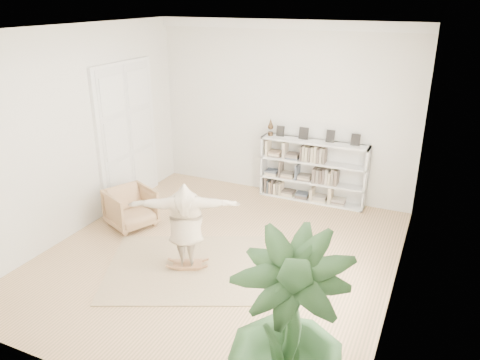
{
  "coord_description": "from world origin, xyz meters",
  "views": [
    {
      "loc": [
        3.11,
        -6.01,
        4.04
      ],
      "look_at": [
        0.2,
        0.4,
        1.24
      ],
      "focal_mm": 35.0,
      "sensor_mm": 36.0,
      "label": 1
    }
  ],
  "objects_px": {
    "armchair": "(131,208)",
    "houseplant": "(287,334)",
    "rocker_board": "(188,264)",
    "person": "(186,223)",
    "bookshelf": "(313,172)"
  },
  "relations": [
    {
      "from": "person",
      "to": "bookshelf",
      "type": "bearing_deg",
      "value": -131.42
    },
    {
      "from": "bookshelf",
      "to": "person",
      "type": "relative_size",
      "value": 1.31
    },
    {
      "from": "bookshelf",
      "to": "houseplant",
      "type": "height_order",
      "value": "houseplant"
    },
    {
      "from": "bookshelf",
      "to": "houseplant",
      "type": "relative_size",
      "value": 1.08
    },
    {
      "from": "person",
      "to": "rocker_board",
      "type": "bearing_deg",
      "value": -24.37
    },
    {
      "from": "armchair",
      "to": "rocker_board",
      "type": "relative_size",
      "value": 1.52
    },
    {
      "from": "bookshelf",
      "to": "person",
      "type": "xyz_separation_m",
      "value": [
        -1.03,
        -3.36,
        0.16
      ]
    },
    {
      "from": "houseplant",
      "to": "bookshelf",
      "type": "bearing_deg",
      "value": 103.45
    },
    {
      "from": "armchair",
      "to": "houseplant",
      "type": "height_order",
      "value": "houseplant"
    },
    {
      "from": "rocker_board",
      "to": "person",
      "type": "xyz_separation_m",
      "value": [
        0.0,
        0.0,
        0.74
      ]
    },
    {
      "from": "bookshelf",
      "to": "rocker_board",
      "type": "relative_size",
      "value": 4.2
    },
    {
      "from": "bookshelf",
      "to": "person",
      "type": "distance_m",
      "value": 3.52
    },
    {
      "from": "rocker_board",
      "to": "armchair",
      "type": "bearing_deg",
      "value": 129.08
    },
    {
      "from": "bookshelf",
      "to": "houseplant",
      "type": "distance_m",
      "value": 5.53
    },
    {
      "from": "bookshelf",
      "to": "armchair",
      "type": "distance_m",
      "value": 3.72
    }
  ]
}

